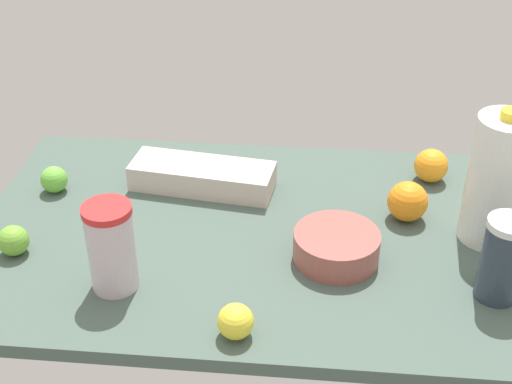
{
  "coord_description": "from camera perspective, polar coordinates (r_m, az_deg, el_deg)",
  "views": [
    {
      "loc": [
        -11.71,
        123.34,
        92.09
      ],
      "look_at": [
        0.0,
        0.0,
        13.0
      ],
      "focal_mm": 50.0,
      "sensor_mm": 36.0,
      "label": 1
    }
  ],
  "objects": [
    {
      "name": "mixing_bowl",
      "position": [
        1.44,
        6.45,
        -4.34
      ],
      "size": [
        17.39,
        17.39,
        6.08
      ],
      "primitive_type": "cylinder",
      "color": "#9A5048",
      "rests_on": "countertop"
    },
    {
      "name": "orange_by_jug",
      "position": [
        1.58,
        12.03,
        -0.74
      ],
      "size": [
        8.81,
        8.81,
        8.81
      ],
      "primitive_type": "sphere",
      "color": "orange",
      "rests_on": "countertop"
    },
    {
      "name": "shaker_bottle",
      "position": [
        1.39,
        19.12,
        -5.1
      ],
      "size": [
        8.24,
        8.24,
        17.05
      ],
      "color": "#2B3744",
      "rests_on": "countertop"
    },
    {
      "name": "tumbler_cup",
      "position": [
        1.36,
        -11.49,
        -4.34
      ],
      "size": [
        9.26,
        9.26,
        18.06
      ],
      "color": "silver",
      "rests_on": "countertop"
    },
    {
      "name": "lemon_near_front",
      "position": [
        1.26,
        -1.65,
        -10.31
      ],
      "size": [
        6.49,
        6.49,
        6.49
      ],
      "primitive_type": "sphere",
      "color": "yellow",
      "rests_on": "countertop"
    },
    {
      "name": "milk_jug",
      "position": [
        1.51,
        18.79,
        0.91
      ],
      "size": [
        12.37,
        12.37,
        29.52
      ],
      "color": "white",
      "rests_on": "countertop"
    },
    {
      "name": "egg_carton",
      "position": [
        1.66,
        -4.31,
        1.27
      ],
      "size": [
        34.3,
        15.4,
        6.05
      ],
      "primitive_type": "cube",
      "rotation": [
        0.0,
        0.0,
        -0.13
      ],
      "color": "beige",
      "rests_on": "countertop"
    },
    {
      "name": "orange_far_back",
      "position": [
        1.73,
        13.83,
        2.06
      ],
      "size": [
        7.95,
        7.95,
        7.95
      ],
      "primitive_type": "sphere",
      "color": "orange",
      "rests_on": "countertop"
    },
    {
      "name": "lime_beside_bowl",
      "position": [
        1.71,
        -15.86,
        0.97
      ],
      "size": [
        6.21,
        6.21,
        6.21
      ],
      "primitive_type": "sphere",
      "color": "#68BC3D",
      "rests_on": "countertop"
    },
    {
      "name": "lime_loose",
      "position": [
        1.53,
        -18.84,
        -3.7
      ],
      "size": [
        6.32,
        6.32,
        6.32
      ],
      "primitive_type": "sphere",
      "color": "#6EAD35",
      "rests_on": "countertop"
    },
    {
      "name": "countertop",
      "position": [
        1.53,
        -0.0,
        -3.62
      ],
      "size": [
        120.0,
        76.0,
        3.0
      ],
      "primitive_type": "cube",
      "color": "#46584F",
      "rests_on": "ground"
    }
  ]
}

